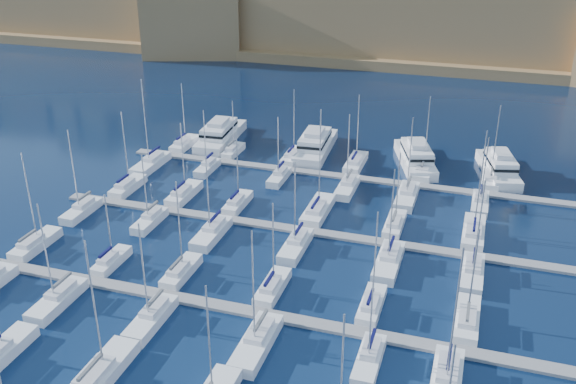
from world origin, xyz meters
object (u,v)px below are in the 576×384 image
(sailboat_2, at_px, (101,374))
(motor_yacht_b, at_px, (315,144))
(motor_yacht_c, at_px, (416,157))
(motor_yacht_a, at_px, (220,134))
(motor_yacht_d, at_px, (499,167))

(sailboat_2, xyz_separation_m, motor_yacht_b, (3.87, 70.20, 0.95))
(sailboat_2, bearing_deg, motor_yacht_c, 71.31)
(motor_yacht_b, height_order, motor_yacht_c, same)
(motor_yacht_a, xyz_separation_m, motor_yacht_c, (40.03, -0.51, 0.00))
(motor_yacht_a, distance_m, motor_yacht_b, 20.32)
(motor_yacht_c, bearing_deg, sailboat_2, -108.69)
(motor_yacht_c, relative_size, motor_yacht_d, 1.07)
(motor_yacht_c, bearing_deg, motor_yacht_a, 179.27)
(motor_yacht_b, relative_size, motor_yacht_c, 1.04)
(motor_yacht_b, relative_size, motor_yacht_d, 1.11)
(sailboat_2, relative_size, motor_yacht_a, 0.88)
(sailboat_2, height_order, motor_yacht_b, sailboat_2)
(sailboat_2, xyz_separation_m, motor_yacht_d, (38.60, 69.13, 0.95))
(sailboat_2, relative_size, motor_yacht_b, 0.88)
(motor_yacht_a, height_order, motor_yacht_d, same)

